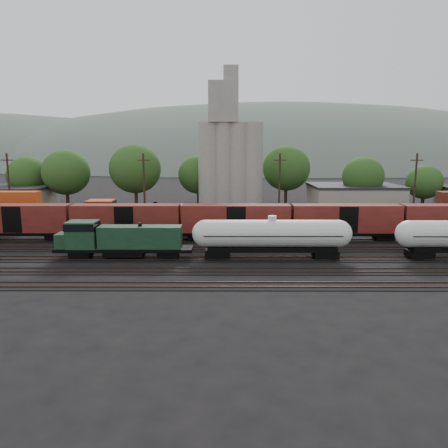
{
  "coord_description": "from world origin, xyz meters",
  "views": [
    {
      "loc": [
        2.44,
        -55.27,
        13.3
      ],
      "look_at": [
        2.25,
        2.0,
        3.0
      ],
      "focal_mm": 35.0,
      "sensor_mm": 36.0,
      "label": 1
    }
  ],
  "objects_px": {
    "tank_car_a": "(272,235)",
    "grain_silo": "(230,156)",
    "green_locomotive": "(117,239)",
    "orange_locomotive": "(133,216)"
  },
  "relations": [
    {
      "from": "orange_locomotive",
      "to": "grain_silo",
      "type": "bearing_deg",
      "value": 60.33
    },
    {
      "from": "green_locomotive",
      "to": "grain_silo",
      "type": "distance_m",
      "value": 44.12
    },
    {
      "from": "tank_car_a",
      "to": "grain_silo",
      "type": "distance_m",
      "value": 42.1
    },
    {
      "from": "tank_car_a",
      "to": "grain_silo",
      "type": "relative_size",
      "value": 0.65
    },
    {
      "from": "green_locomotive",
      "to": "orange_locomotive",
      "type": "distance_m",
      "value": 15.04
    },
    {
      "from": "orange_locomotive",
      "to": "grain_silo",
      "type": "xyz_separation_m",
      "value": [
        14.81,
        26.0,
        8.47
      ]
    },
    {
      "from": "green_locomotive",
      "to": "tank_car_a",
      "type": "bearing_deg",
      "value": 0.0
    },
    {
      "from": "green_locomotive",
      "to": "orange_locomotive",
      "type": "xyz_separation_m",
      "value": [
        -1.1,
        15.0,
        0.33
      ]
    },
    {
      "from": "orange_locomotive",
      "to": "grain_silo",
      "type": "relative_size",
      "value": 0.68
    },
    {
      "from": "orange_locomotive",
      "to": "tank_car_a",
      "type": "bearing_deg",
      "value": -37.66
    }
  ]
}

